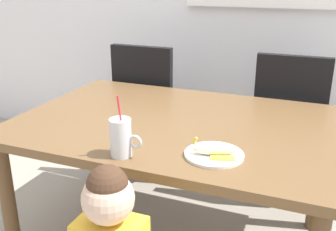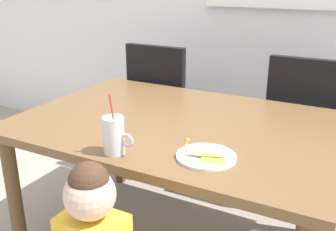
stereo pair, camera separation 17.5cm
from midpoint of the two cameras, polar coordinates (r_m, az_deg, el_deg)
dining_table at (r=1.89m, az=4.17°, el=-3.17°), size 1.52×1.06×0.73m
dining_chair_left at (r=2.72m, az=1.21°, el=1.86°), size 0.44×0.45×0.96m
dining_chair_right at (r=2.51m, az=21.23°, el=-1.14°), size 0.44×0.45×0.96m
milk_cup at (r=1.50m, az=-4.64°, el=-3.32°), size 0.13×0.08×0.25m
snack_plate at (r=1.50m, az=8.97°, el=-6.05°), size 0.23×0.23×0.01m
peeled_banana at (r=1.48m, az=9.10°, el=-5.40°), size 0.18×0.12×0.07m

